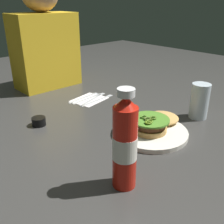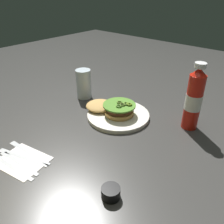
{
  "view_description": "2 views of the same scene",
  "coord_description": "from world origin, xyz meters",
  "px_view_note": "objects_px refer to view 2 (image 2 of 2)",
  "views": [
    {
      "loc": [
        -0.64,
        -0.62,
        0.44
      ],
      "look_at": [
        -0.07,
        -0.01,
        0.07
      ],
      "focal_mm": 41.28,
      "sensor_mm": 36.0,
      "label": 1
    },
    {
      "loc": [
        -0.53,
        0.51,
        0.5
      ],
      "look_at": [
        -0.06,
        -0.03,
        0.09
      ],
      "focal_mm": 36.85,
      "sensor_mm": 36.0,
      "label": 2
    }
  ],
  "objects_px": {
    "dinner_plate": "(119,115)",
    "ketchup_bottle": "(194,99)",
    "napkin": "(23,161)",
    "butter_knife": "(27,150)",
    "burger_sandwich": "(112,108)",
    "spoon_utensil": "(7,163)",
    "fork_utensil": "(16,160)",
    "steak_knife": "(19,156)",
    "condiment_cup": "(111,193)",
    "water_glass": "(84,84)"
  },
  "relations": [
    {
      "from": "dinner_plate",
      "to": "napkin",
      "type": "relative_size",
      "value": 1.71
    },
    {
      "from": "ketchup_bottle",
      "to": "butter_knife",
      "type": "relative_size",
      "value": 1.3
    },
    {
      "from": "butter_knife",
      "to": "dinner_plate",
      "type": "bearing_deg",
      "value": -103.12
    },
    {
      "from": "burger_sandwich",
      "to": "spoon_utensil",
      "type": "xyz_separation_m",
      "value": [
        0.04,
        0.44,
        -0.03
      ]
    },
    {
      "from": "dinner_plate",
      "to": "condiment_cup",
      "type": "height_order",
      "value": "condiment_cup"
    },
    {
      "from": "dinner_plate",
      "to": "fork_utensil",
      "type": "distance_m",
      "value": 0.43
    },
    {
      "from": "dinner_plate",
      "to": "butter_knife",
      "type": "xyz_separation_m",
      "value": [
        0.09,
        0.38,
        -0.0
      ]
    },
    {
      "from": "ketchup_bottle",
      "to": "fork_utensil",
      "type": "relative_size",
      "value": 1.43
    },
    {
      "from": "steak_knife",
      "to": "napkin",
      "type": "bearing_deg",
      "value": 170.57
    },
    {
      "from": "ketchup_bottle",
      "to": "butter_knife",
      "type": "bearing_deg",
      "value": 55.77
    },
    {
      "from": "dinner_plate",
      "to": "ketchup_bottle",
      "type": "xyz_separation_m",
      "value": [
        -0.25,
        -0.12,
        0.11
      ]
    },
    {
      "from": "condiment_cup",
      "to": "napkin",
      "type": "bearing_deg",
      "value": 15.03
    },
    {
      "from": "dinner_plate",
      "to": "napkin",
      "type": "height_order",
      "value": "dinner_plate"
    },
    {
      "from": "dinner_plate",
      "to": "steak_knife",
      "type": "xyz_separation_m",
      "value": [
        0.08,
        0.41,
        -0.0
      ]
    },
    {
      "from": "ketchup_bottle",
      "to": "condiment_cup",
      "type": "height_order",
      "value": "ketchup_bottle"
    },
    {
      "from": "dinner_plate",
      "to": "water_glass",
      "type": "height_order",
      "value": "water_glass"
    },
    {
      "from": "dinner_plate",
      "to": "spoon_utensil",
      "type": "xyz_separation_m",
      "value": [
        0.08,
        0.45,
        -0.0
      ]
    },
    {
      "from": "condiment_cup",
      "to": "fork_utensil",
      "type": "relative_size",
      "value": 0.28
    },
    {
      "from": "napkin",
      "to": "steak_knife",
      "type": "height_order",
      "value": "steak_knife"
    },
    {
      "from": "butter_knife",
      "to": "burger_sandwich",
      "type": "bearing_deg",
      "value": -98.49
    },
    {
      "from": "burger_sandwich",
      "to": "condiment_cup",
      "type": "height_order",
      "value": "burger_sandwich"
    },
    {
      "from": "butter_knife",
      "to": "spoon_utensil",
      "type": "distance_m",
      "value": 0.07
    },
    {
      "from": "water_glass",
      "to": "butter_knife",
      "type": "distance_m",
      "value": 0.45
    },
    {
      "from": "burger_sandwich",
      "to": "napkin",
      "type": "xyz_separation_m",
      "value": [
        0.02,
        0.4,
        -0.03
      ]
    },
    {
      "from": "water_glass",
      "to": "steak_knife",
      "type": "distance_m",
      "value": 0.48
    },
    {
      "from": "burger_sandwich",
      "to": "spoon_utensil",
      "type": "distance_m",
      "value": 0.45
    },
    {
      "from": "condiment_cup",
      "to": "napkin",
      "type": "distance_m",
      "value": 0.31
    },
    {
      "from": "ketchup_bottle",
      "to": "spoon_utensil",
      "type": "height_order",
      "value": "ketchup_bottle"
    },
    {
      "from": "condiment_cup",
      "to": "dinner_plate",
      "type": "bearing_deg",
      "value": -53.11
    },
    {
      "from": "dinner_plate",
      "to": "ketchup_bottle",
      "type": "relative_size",
      "value": 1.0
    },
    {
      "from": "water_glass",
      "to": "fork_utensil",
      "type": "bearing_deg",
      "value": 111.37
    },
    {
      "from": "ketchup_bottle",
      "to": "condiment_cup",
      "type": "distance_m",
      "value": 0.46
    },
    {
      "from": "napkin",
      "to": "butter_knife",
      "type": "height_order",
      "value": "butter_knife"
    },
    {
      "from": "burger_sandwich",
      "to": "steak_knife",
      "type": "bearing_deg",
      "value": 82.96
    },
    {
      "from": "water_glass",
      "to": "butter_knife",
      "type": "xyz_separation_m",
      "value": [
        -0.16,
        0.41,
        -0.06
      ]
    },
    {
      "from": "steak_knife",
      "to": "ketchup_bottle",
      "type": "bearing_deg",
      "value": -122.27
    },
    {
      "from": "condiment_cup",
      "to": "water_glass",
      "type": "bearing_deg",
      "value": -36.32
    },
    {
      "from": "dinner_plate",
      "to": "butter_knife",
      "type": "height_order",
      "value": "dinner_plate"
    },
    {
      "from": "steak_knife",
      "to": "spoon_utensil",
      "type": "distance_m",
      "value": 0.04
    },
    {
      "from": "burger_sandwich",
      "to": "fork_utensil",
      "type": "distance_m",
      "value": 0.42
    },
    {
      "from": "dinner_plate",
      "to": "water_glass",
      "type": "relative_size",
      "value": 1.86
    },
    {
      "from": "condiment_cup",
      "to": "napkin",
      "type": "xyz_separation_m",
      "value": [
        0.3,
        0.08,
        -0.01
      ]
    },
    {
      "from": "dinner_plate",
      "to": "burger_sandwich",
      "type": "xyz_separation_m",
      "value": [
        0.03,
        0.01,
        0.03
      ]
    },
    {
      "from": "condiment_cup",
      "to": "steak_knife",
      "type": "height_order",
      "value": "condiment_cup"
    },
    {
      "from": "spoon_utensil",
      "to": "water_glass",
      "type": "bearing_deg",
      "value": -70.27
    },
    {
      "from": "condiment_cup",
      "to": "fork_utensil",
      "type": "distance_m",
      "value": 0.33
    },
    {
      "from": "ketchup_bottle",
      "to": "water_glass",
      "type": "relative_size",
      "value": 1.86
    },
    {
      "from": "dinner_plate",
      "to": "condiment_cup",
      "type": "distance_m",
      "value": 0.41
    },
    {
      "from": "ketchup_bottle",
      "to": "fork_utensil",
      "type": "height_order",
      "value": "ketchup_bottle"
    },
    {
      "from": "ketchup_bottle",
      "to": "butter_knife",
      "type": "xyz_separation_m",
      "value": [
        0.34,
        0.5,
        -0.12
      ]
    }
  ]
}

